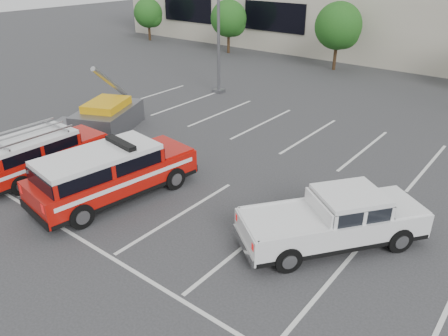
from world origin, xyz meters
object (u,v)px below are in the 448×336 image
object	(u,v)px
tree_far_left	(149,14)
utility_rig	(105,117)
tree_left	(230,20)
tree_mid_left	(340,28)
white_pickup	(333,224)
ladder_suv	(42,156)
light_pole_left	(218,5)
fire_chief_suv	(112,176)

from	to	relation	value
tree_far_left	utility_rig	distance (m)	24.99
tree_left	tree_far_left	bearing A→B (deg)	-180.00
tree_mid_left	white_pickup	xyz separation A→B (m)	(9.55, -20.32, -2.38)
tree_far_left	ladder_suv	xyz separation A→B (m)	(18.62, -23.10, -1.75)
tree_mid_left	white_pickup	distance (m)	22.58
tree_far_left	utility_rig	world-z (taller)	tree_far_left
tree_far_left	tree_left	xyz separation A→B (m)	(10.00, 0.00, 0.27)
tree_far_left	light_pole_left	world-z (taller)	light_pole_left
light_pole_left	fire_chief_suv	xyz separation A→B (m)	(5.34, -12.55, -4.35)
tree_left	fire_chief_suv	bearing A→B (deg)	-61.54
tree_mid_left	utility_rig	bearing A→B (deg)	-100.28
tree_mid_left	white_pickup	world-z (taller)	tree_mid_left
tree_left	utility_rig	distance (m)	19.82
fire_chief_suv	tree_far_left	bearing A→B (deg)	142.45
fire_chief_suv	tree_left	bearing A→B (deg)	126.35
ladder_suv	utility_rig	size ratio (longest dim) A/B	1.04
tree_left	tree_mid_left	world-z (taller)	tree_mid_left
tree_mid_left	utility_rig	distance (m)	19.01
tree_mid_left	light_pole_left	world-z (taller)	light_pole_left
tree_far_left	fire_chief_suv	size ratio (longest dim) A/B	0.66
light_pole_left	utility_rig	distance (m)	9.64
fire_chief_suv	utility_rig	distance (m)	6.92
fire_chief_suv	ladder_suv	world-z (taller)	fire_chief_suv
fire_chief_suv	light_pole_left	bearing A→B (deg)	120.94
ladder_suv	utility_rig	distance (m)	4.96
tree_mid_left	fire_chief_suv	world-z (taller)	tree_mid_left
light_pole_left	white_pickup	distance (m)	16.91
white_pickup	ladder_suv	xyz separation A→B (m)	(-10.93, -2.78, 0.09)
tree_far_left	ladder_suv	world-z (taller)	tree_far_left
light_pole_left	utility_rig	size ratio (longest dim) A/B	2.22
white_pickup	utility_rig	distance (m)	13.04
light_pole_left	ladder_suv	bearing A→B (deg)	-82.53
utility_rig	ladder_suv	bearing A→B (deg)	-90.50
tree_far_left	white_pickup	xyz separation A→B (m)	(29.55, -20.32, -1.84)
ladder_suv	tree_left	bearing A→B (deg)	110.84
tree_far_left	white_pickup	world-z (taller)	tree_far_left
ladder_suv	tree_far_left	bearing A→B (deg)	129.25
tree_far_left	fire_chief_suv	distance (m)	31.76
tree_mid_left	ladder_suv	bearing A→B (deg)	-93.42
tree_far_left	white_pickup	size ratio (longest dim) A/B	0.73
fire_chief_suv	white_pickup	world-z (taller)	fire_chief_suv
tree_far_left	light_pole_left	distance (m)	19.85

